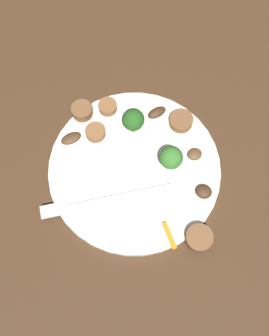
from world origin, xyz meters
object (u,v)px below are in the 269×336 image
at_px(fork, 97,201).
at_px(sausage_slice_1, 181,121).
at_px(mushroom_0, 195,154).
at_px(mushroom_3, 71,138).
at_px(mushroom_4, 157,113).
at_px(plate, 134,169).
at_px(sausage_slice_0, 199,238).
at_px(sausage_slice_4, 95,132).
at_px(broccoli_floret_0, 171,158).
at_px(broccoli_floret_1, 133,120).
at_px(sausage_slice_2, 108,107).
at_px(mushroom_1, 204,192).
at_px(pepper_strip_0, 169,236).
at_px(sausage_slice_3, 82,111).

xyz_separation_m(fork, sausage_slice_1, (-0.11, -0.13, 0.00)).
distance_m(mushroom_0, mushroom_3, 0.18).
bearing_deg(mushroom_3, mushroom_4, -156.74).
height_order(plate, mushroom_4, mushroom_4).
xyz_separation_m(sausage_slice_0, sausage_slice_4, (0.15, -0.14, -0.00)).
bearing_deg(fork, broccoli_floret_0, -164.20).
relative_size(broccoli_floret_1, mushroom_0, 2.19).
distance_m(broccoli_floret_0, sausage_slice_2, 0.13).
bearing_deg(fork, plate, -148.83).
bearing_deg(mushroom_1, broccoli_floret_0, -37.10).
xyz_separation_m(plate, sausage_slice_2, (0.05, -0.09, 0.01)).
distance_m(mushroom_4, pepper_strip_0, 0.18).
bearing_deg(sausage_slice_2, sausage_slice_0, 127.72).
relative_size(sausage_slice_0, sausage_slice_2, 1.32).
distance_m(sausage_slice_3, pepper_strip_0, 0.22).
xyz_separation_m(broccoli_floret_1, sausage_slice_1, (-0.07, -0.02, -0.02)).
bearing_deg(sausage_slice_0, sausage_slice_2, -52.28).
bearing_deg(sausage_slice_4, sausage_slice_3, -53.53).
xyz_separation_m(sausage_slice_0, pepper_strip_0, (0.04, -0.00, -0.01)).
bearing_deg(mushroom_4, sausage_slice_2, -2.05).
height_order(plate, mushroom_3, mushroom_3).
distance_m(broccoli_floret_0, sausage_slice_0, 0.11).
xyz_separation_m(sausage_slice_3, mushroom_3, (0.01, 0.04, -0.00)).
relative_size(sausage_slice_1, mushroom_4, 1.19).
relative_size(sausage_slice_2, mushroom_4, 0.94).
relative_size(mushroom_1, pepper_strip_0, 0.60).
height_order(fork, mushroom_3, mushroom_3).
relative_size(sausage_slice_2, pepper_strip_0, 0.72).
bearing_deg(mushroom_4, plate, 73.84).
bearing_deg(sausage_slice_0, mushroom_1, -94.01).
distance_m(broccoli_floret_0, mushroom_0, 0.04).
relative_size(sausage_slice_4, mushroom_0, 1.39).
xyz_separation_m(broccoli_floret_0, sausage_slice_2, (0.10, -0.08, -0.02)).
bearing_deg(sausage_slice_1, sausage_slice_4, 13.24).
height_order(sausage_slice_3, mushroom_1, sausage_slice_3).
bearing_deg(sausage_slice_2, sausage_slice_4, 73.00).
relative_size(sausage_slice_1, mushroom_1, 1.53).
bearing_deg(sausage_slice_2, mushroom_3, 49.05).
height_order(fork, sausage_slice_3, sausage_slice_3).
relative_size(broccoli_floret_0, pepper_strip_0, 1.18).
height_order(sausage_slice_4, mushroom_3, sausage_slice_4).
distance_m(broccoli_floret_0, mushroom_4, 0.08).
height_order(sausage_slice_1, pepper_strip_0, sausage_slice_1).
xyz_separation_m(fork, mushroom_1, (-0.14, -0.03, 0.00)).
bearing_deg(fork, mushroom_1, 172.77).
xyz_separation_m(mushroom_0, mushroom_1, (-0.01, 0.05, 0.00)).
bearing_deg(mushroom_3, pepper_strip_0, 139.63).
height_order(sausage_slice_4, mushroom_0, sausage_slice_4).
relative_size(plate, sausage_slice_3, 7.91).
bearing_deg(sausage_slice_1, mushroom_3, 14.54).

